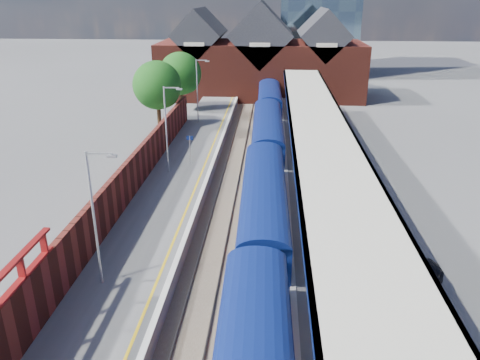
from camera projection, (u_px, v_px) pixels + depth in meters
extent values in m
plane|color=#5B5B5E|center=(252.00, 154.00, 45.92)|extent=(240.00, 240.00, 0.00)
cube|color=#473D33|center=(246.00, 194.00, 36.64)|extent=(6.00, 76.00, 0.06)
cube|color=slate|center=(218.00, 192.00, 36.75)|extent=(0.07, 76.00, 0.14)
cube|color=slate|center=(236.00, 193.00, 36.66)|extent=(0.07, 76.00, 0.14)
cube|color=slate|center=(256.00, 193.00, 36.56)|extent=(0.07, 76.00, 0.14)
cube|color=slate|center=(274.00, 194.00, 36.46)|extent=(0.07, 76.00, 0.14)
cube|color=#565659|center=(176.00, 186.00, 36.82)|extent=(5.00, 76.00, 1.00)
cube|color=#565659|center=(323.00, 190.00, 36.08)|extent=(6.00, 76.00, 1.00)
cube|color=silver|center=(206.00, 181.00, 36.47)|extent=(0.30, 76.00, 0.05)
cube|color=silver|center=(287.00, 183.00, 36.07)|extent=(0.30, 76.00, 0.05)
cube|color=yellow|center=(198.00, 181.00, 36.52)|extent=(0.14, 76.00, 0.01)
cube|color=navy|center=(264.00, 204.00, 30.47)|extent=(3.11, 16.05, 2.50)
cube|color=navy|center=(264.00, 186.00, 30.00)|extent=(3.11, 16.05, 0.60)
cube|color=navy|center=(268.00, 133.00, 45.84)|extent=(3.11, 16.05, 2.50)
cube|color=navy|center=(268.00, 121.00, 45.38)|extent=(3.11, 16.05, 0.60)
cube|color=navy|center=(269.00, 98.00, 61.22)|extent=(3.11, 16.05, 2.50)
cube|color=navy|center=(270.00, 89.00, 60.76)|extent=(3.11, 16.05, 0.60)
cube|color=black|center=(249.00, 156.00, 38.08)|extent=(0.04, 60.54, 0.70)
cube|color=orange|center=(249.00, 165.00, 38.38)|extent=(0.03, 55.27, 0.30)
cube|color=#B6130C|center=(248.00, 168.00, 38.47)|extent=(0.03, 55.27, 0.30)
cube|color=black|center=(270.00, 101.00, 67.00)|extent=(2.00, 2.40, 0.60)
cylinder|color=navy|center=(342.00, 292.00, 19.43)|extent=(0.24, 0.24, 4.20)
cylinder|color=navy|center=(329.00, 234.00, 24.06)|extent=(0.24, 0.24, 4.20)
cylinder|color=navy|center=(321.00, 196.00, 28.69)|extent=(0.24, 0.24, 4.20)
cylinder|color=navy|center=(314.00, 168.00, 33.33)|extent=(0.24, 0.24, 4.20)
cylinder|color=navy|center=(310.00, 146.00, 37.96)|extent=(0.24, 0.24, 4.20)
cylinder|color=navy|center=(306.00, 130.00, 42.59)|extent=(0.24, 0.24, 4.20)
cylinder|color=navy|center=(303.00, 116.00, 47.22)|extent=(0.24, 0.24, 4.20)
cylinder|color=navy|center=(300.00, 105.00, 51.85)|extent=(0.24, 0.24, 4.20)
cylinder|color=navy|center=(298.00, 96.00, 56.49)|extent=(0.24, 0.24, 4.20)
cube|color=beige|center=(319.00, 123.00, 36.16)|extent=(4.50, 52.00, 0.25)
cube|color=navy|center=(291.00, 124.00, 36.36)|extent=(0.20, 52.00, 0.55)
cube|color=navy|center=(346.00, 125.00, 36.08)|extent=(0.20, 52.00, 0.55)
cylinder|color=#A5A8AA|center=(94.00, 221.00, 22.43)|extent=(0.12, 0.12, 7.00)
cube|color=#A5A8AA|center=(99.00, 154.00, 21.13)|extent=(1.20, 0.08, 0.08)
cube|color=#A5A8AA|center=(112.00, 156.00, 21.13)|extent=(0.45, 0.18, 0.12)
cylinder|color=#A5A8AA|center=(166.00, 130.00, 37.25)|extent=(0.12, 0.12, 7.00)
cube|color=#A5A8AA|center=(171.00, 88.00, 35.95)|extent=(1.20, 0.08, 0.08)
cube|color=#A5A8AA|center=(179.00, 89.00, 35.95)|extent=(0.45, 0.18, 0.12)
cylinder|color=#A5A8AA|center=(197.00, 91.00, 52.08)|extent=(0.12, 0.12, 7.00)
cube|color=#A5A8AA|center=(202.00, 60.00, 50.78)|extent=(1.20, 0.08, 0.08)
cube|color=#A5A8AA|center=(207.00, 61.00, 50.78)|extent=(0.45, 0.18, 0.12)
cylinder|color=#A5A8AA|center=(190.00, 150.00, 39.85)|extent=(0.08, 0.08, 2.50)
cube|color=#0C194C|center=(190.00, 138.00, 39.46)|extent=(0.55, 0.06, 0.35)
cube|color=#5A2017|center=(118.00, 194.00, 30.73)|extent=(0.35, 50.00, 2.80)
cube|color=maroon|center=(21.00, 268.00, 18.90)|extent=(0.30, 0.12, 1.00)
cube|color=maroon|center=(44.00, 244.00, 20.76)|extent=(0.30, 0.12, 1.00)
cube|color=#5A2017|center=(261.00, 70.00, 70.37)|extent=(30.00, 12.00, 8.00)
cube|color=#232328|center=(200.00, 33.00, 69.02)|extent=(7.13, 12.00, 7.13)
cube|color=#232328|center=(261.00, 33.00, 68.44)|extent=(9.16, 12.00, 9.16)
cube|color=#232328|center=(323.00, 34.00, 67.86)|extent=(7.13, 12.00, 7.13)
cube|color=beige|center=(194.00, 44.00, 63.79)|extent=(2.80, 0.15, 0.50)
cube|color=beige|center=(260.00, 45.00, 63.21)|extent=(2.80, 0.15, 0.50)
cube|color=beige|center=(327.00, 45.00, 62.63)|extent=(2.80, 0.15, 0.50)
cylinder|color=#382314|center=(159.00, 117.00, 51.41)|extent=(0.44, 0.44, 4.00)
sphere|color=#154512|center=(157.00, 85.00, 50.11)|extent=(5.20, 5.20, 5.20)
sphere|color=#154512|center=(164.00, 93.00, 49.86)|extent=(3.20, 3.20, 3.20)
cylinder|color=#382314|center=(182.00, 102.00, 58.76)|extent=(0.44, 0.44, 4.00)
sphere|color=#154512|center=(180.00, 73.00, 57.46)|extent=(5.20, 5.20, 5.20)
sphere|color=#154512|center=(186.00, 80.00, 57.20)|extent=(3.20, 3.20, 3.20)
imported|color=black|center=(395.00, 261.00, 24.35)|extent=(5.16, 3.62, 1.39)
imported|color=navy|center=(367.00, 249.00, 25.67)|extent=(4.20, 2.16, 1.13)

